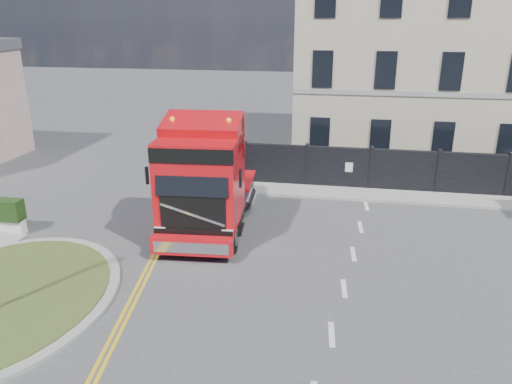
# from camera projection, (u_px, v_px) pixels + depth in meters

# --- Properties ---
(ground) EXTENTS (120.00, 120.00, 0.00)m
(ground) POSITION_uv_depth(u_px,v_px,m) (251.00, 274.00, 15.98)
(ground) COLOR #424244
(ground) RESTS_ON ground
(hoarding_fence) EXTENTS (18.80, 0.25, 2.00)m
(hoarding_fence) POSITION_uv_depth(u_px,v_px,m) (427.00, 172.00, 22.90)
(hoarding_fence) COLOR black
(hoarding_fence) RESTS_ON ground
(georgian_building) EXTENTS (12.30, 10.30, 12.80)m
(georgian_building) POSITION_uv_depth(u_px,v_px,m) (408.00, 53.00, 28.35)
(georgian_building) COLOR #AFA38B
(georgian_building) RESTS_ON ground
(pavement_far) EXTENTS (20.00, 1.60, 0.12)m
(pavement_far) POSITION_uv_depth(u_px,v_px,m) (415.00, 197.00, 22.48)
(pavement_far) COLOR gray
(pavement_far) RESTS_ON ground
(truck) EXTENTS (3.27, 7.53, 4.40)m
(truck) POSITION_uv_depth(u_px,v_px,m) (205.00, 183.00, 18.39)
(truck) COLOR black
(truck) RESTS_ON ground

